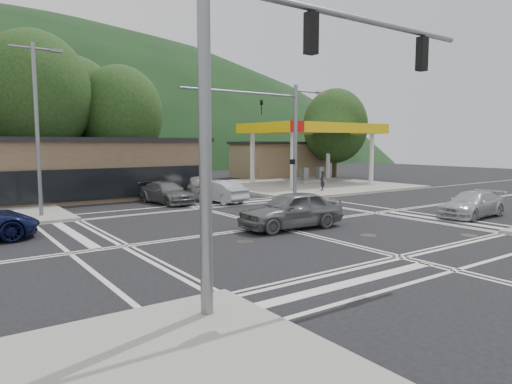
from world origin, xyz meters
TOP-DOWN VIEW (x-y plane):
  - ground at (0.00, 0.00)m, footprint 120.00×120.00m
  - sidewalk_ne at (15.00, 15.00)m, footprint 16.00×16.00m
  - gas_station_canopy at (16.99, 15.99)m, footprint 12.32×8.34m
  - convenience_store at (20.00, 25.00)m, footprint 10.00×6.00m
  - commercial_row at (-8.00, 17.00)m, footprint 24.00×8.00m
  - hill_north at (0.00, 90.00)m, footprint 252.00×126.00m
  - tree_n_b at (-6.00, 24.00)m, footprint 9.00×9.00m
  - tree_n_c at (1.00, 24.00)m, footprint 7.60×7.60m
  - tree_n_e at (-2.00, 28.00)m, footprint 8.40×8.40m
  - tree_ne at (24.00, 20.00)m, footprint 7.20×7.20m
  - streetlight_nw at (-8.44, 9.00)m, footprint 2.50×0.25m
  - signal_mast_ne at (6.95, 8.20)m, footprint 11.65×0.30m
  - signal_mast_sw at (-6.39, -8.20)m, footprint 9.14×0.28m
  - car_grey_center at (0.37, -0.79)m, footprint 5.17×2.36m
  - car_silver_east at (10.36, -3.85)m, footprint 4.76×2.17m
  - car_queue_a at (2.43, 9.00)m, footprint 1.95×4.44m
  - car_queue_b at (3.01, 14.00)m, footprint 2.46×5.03m
  - car_northbound at (-0.64, 10.71)m, footprint 2.53×5.00m
  - pedestrian at (12.35, 9.73)m, footprint 0.67×0.67m

SIDE VIEW (x-z plane):
  - ground at x=0.00m, z-range 0.00..0.00m
  - hill_north at x=0.00m, z-range -70.00..70.00m
  - sidewalk_ne at x=15.00m, z-range 0.00..0.15m
  - car_silver_east at x=10.36m, z-range 0.00..1.35m
  - car_northbound at x=-0.64m, z-range 0.00..1.39m
  - car_queue_a at x=2.43m, z-range 0.00..1.42m
  - car_queue_b at x=3.01m, z-range 0.00..1.65m
  - car_grey_center at x=0.37m, z-range 0.00..1.72m
  - pedestrian at x=12.35m, z-range 0.15..1.73m
  - convenience_store at x=20.00m, z-range 0.00..3.80m
  - commercial_row at x=-8.00m, z-range 0.00..4.00m
  - gas_station_canopy at x=16.99m, z-range 2.17..7.92m
  - streetlight_nw at x=-8.44m, z-range 0.55..9.55m
  - signal_mast_ne at x=6.95m, z-range 1.07..9.07m
  - signal_mast_sw at x=-6.39m, z-range 1.12..9.12m
  - tree_ne at x=24.00m, z-range 0.85..10.84m
  - tree_n_c at x=1.00m, z-range 1.06..11.93m
  - tree_n_e at x=-2.00m, z-range 1.15..13.13m
  - tree_n_b at x=-6.00m, z-range 1.30..14.28m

